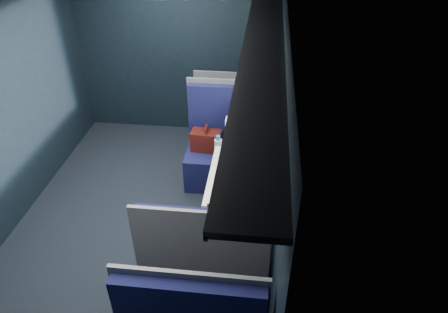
# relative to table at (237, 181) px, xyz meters

# --- Properties ---
(ground) EXTENTS (2.80, 4.20, 0.01)m
(ground) POSITION_rel_table_xyz_m (-1.03, 0.00, -0.67)
(ground) COLOR black
(room_shell) EXTENTS (3.00, 4.40, 2.40)m
(room_shell) POSITION_rel_table_xyz_m (-1.01, 0.00, 0.81)
(room_shell) COLOR black
(room_shell) RESTS_ON ground
(table) EXTENTS (0.62, 1.00, 0.74)m
(table) POSITION_rel_table_xyz_m (0.00, 0.00, 0.00)
(table) COLOR #54565E
(table) RESTS_ON ground
(seat_bay_near) EXTENTS (1.04, 0.62, 1.26)m
(seat_bay_near) POSITION_rel_table_xyz_m (-0.20, 0.87, -0.24)
(seat_bay_near) COLOR #0B0C34
(seat_bay_near) RESTS_ON ground
(seat_bay_far) EXTENTS (1.04, 0.62, 1.26)m
(seat_bay_far) POSITION_rel_table_xyz_m (-0.18, -0.87, -0.25)
(seat_bay_far) COLOR #0B0C34
(seat_bay_far) RESTS_ON ground
(seat_row_front) EXTENTS (1.04, 0.51, 1.16)m
(seat_row_front) POSITION_rel_table_xyz_m (-0.18, 1.80, -0.25)
(seat_row_front) COLOR #0B0C34
(seat_row_front) RESTS_ON ground
(man) EXTENTS (0.53, 0.56, 1.32)m
(man) POSITION_rel_table_xyz_m (0.07, 0.70, 0.06)
(man) COLOR black
(man) RESTS_ON ground
(woman) EXTENTS (0.53, 0.56, 1.32)m
(woman) POSITION_rel_table_xyz_m (0.07, -0.71, 0.06)
(woman) COLOR black
(woman) RESTS_ON ground
(papers) EXTENTS (0.53, 0.75, 0.01)m
(papers) POSITION_rel_table_xyz_m (0.05, 0.10, 0.08)
(papers) COLOR white
(papers) RESTS_ON table
(laptop) EXTENTS (0.32, 0.38, 0.25)m
(laptop) POSITION_rel_table_xyz_m (0.32, 0.00, 0.14)
(laptop) COLOR silver
(laptop) RESTS_ON table
(bottle_small) EXTENTS (0.06, 0.06, 0.22)m
(bottle_small) POSITION_rel_table_xyz_m (0.30, 0.42, 0.17)
(bottle_small) COLOR silver
(bottle_small) RESTS_ON table
(cup) EXTENTS (0.08, 0.08, 0.10)m
(cup) POSITION_rel_table_xyz_m (0.30, 0.34, 0.13)
(cup) COLOR white
(cup) RESTS_ON table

